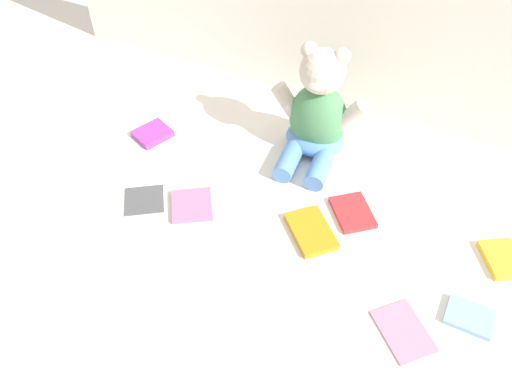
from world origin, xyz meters
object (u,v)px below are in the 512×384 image
book_case_2 (470,317)px  book_case_5 (192,205)px  book_case_1 (153,134)px  book_case_4 (404,331)px  book_case_7 (353,212)px  book_case_3 (144,200)px  teddy_bear (317,116)px  book_case_0 (311,231)px  book_case_6 (502,259)px

book_case_2 → book_case_5: same height
book_case_1 → book_case_4: 0.82m
book_case_7 → book_case_2: bearing=112.3°
book_case_3 → book_case_5: book_case_5 is taller
book_case_5 → book_case_3: bearing=-17.3°
teddy_bear → book_case_0: 0.31m
teddy_bear → book_case_2: size_ratio=3.28×
book_case_3 → book_case_7: bearing=-13.1°
teddy_bear → book_case_1: 0.45m
book_case_1 → book_case_7: size_ratio=0.83×
book_case_2 → book_case_4: size_ratio=0.76×
book_case_1 → book_case_7: (0.58, -0.04, -0.00)m
book_case_5 → book_case_7: bearing=169.4°
book_case_2 → book_case_3: (-0.77, -0.01, -0.00)m
teddy_bear → book_case_7: bearing=-51.2°
book_case_1 → book_case_3: size_ratio=0.98×
teddy_bear → book_case_1: (-0.42, -0.14, -0.10)m
book_case_4 → book_case_7: book_case_7 is taller
teddy_bear → book_case_7: size_ratio=2.77×
book_case_2 → book_case_3: 0.77m
book_case_6 → book_case_7: size_ratio=0.91×
book_case_1 → book_case_4: book_case_1 is taller
teddy_bear → book_case_1: teddy_bear is taller
book_case_1 → book_case_0: bearing=-171.0°
book_case_0 → book_case_5: bearing=144.6°
book_case_0 → book_case_3: (-0.40, -0.08, -0.00)m
teddy_bear → book_case_6: teddy_bear is taller
teddy_bear → book_case_2: bearing=-40.7°
teddy_bear → book_case_6: (0.50, -0.16, -0.11)m
book_case_6 → book_case_7: bearing=-30.3°
book_case_1 → book_case_6: size_ratio=0.92×
book_case_4 → book_case_7: bearing=81.5°
teddy_bear → book_case_2: (0.46, -0.34, -0.11)m
book_case_0 → book_case_1: size_ratio=1.40×
book_case_3 → book_case_4: (0.66, -0.07, 0.00)m
book_case_4 → book_case_7: (-0.19, 0.25, 0.00)m
teddy_bear → book_case_4: 0.56m
teddy_bear → book_case_5: teddy_bear is taller
book_case_3 → book_case_6: 0.83m
teddy_bear → book_case_4: size_ratio=2.49×
book_case_2 → book_case_3: size_ratio=0.99×
book_case_1 → book_case_4: size_ratio=0.75×
book_case_0 → book_case_7: 0.12m
book_case_5 → book_case_6: book_case_6 is taller
book_case_2 → book_case_5: bearing=89.6°
book_case_5 → book_case_0: bearing=156.7°
book_case_1 → book_case_5: book_case_1 is taller
book_case_2 → book_case_3: book_case_2 is taller
book_case_5 → book_case_2: bearing=145.6°
book_case_3 → book_case_6: size_ratio=0.94×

